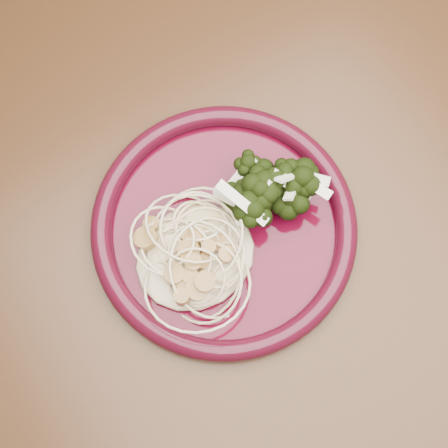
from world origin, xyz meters
TOP-DOWN VIEW (x-y plane):
  - dining_table at (0.00, 0.00)m, footprint 1.20×0.80m
  - dinner_plate at (0.10, 0.01)m, footprint 0.34×0.34m
  - spaghetti_pile at (0.06, 0.00)m, footprint 0.15×0.14m
  - scallop_cluster at (0.06, 0.00)m, footprint 0.14×0.14m
  - broccoli_pile at (0.15, 0.03)m, footprint 0.11×0.15m
  - onion_garnish at (0.15, 0.03)m, footprint 0.08×0.10m

SIDE VIEW (x-z plane):
  - dining_table at x=0.00m, z-range 0.28..1.03m
  - dinner_plate at x=0.10m, z-range 0.75..0.77m
  - spaghetti_pile at x=0.06m, z-range 0.76..0.78m
  - broccoli_pile at x=0.15m, z-range 0.76..0.80m
  - scallop_cluster at x=0.06m, z-range 0.78..0.82m
  - onion_garnish at x=0.15m, z-range 0.78..0.84m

